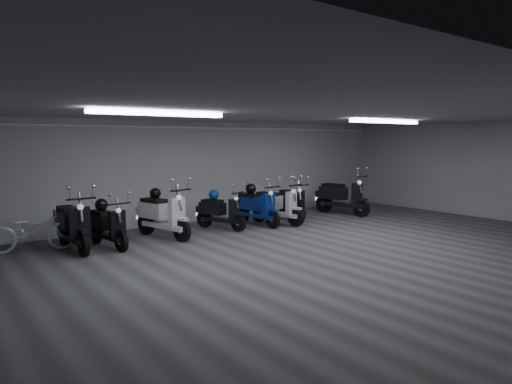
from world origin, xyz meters
TOP-DOWN VIEW (x-y plane):
  - floor at (0.00, 0.00)m, footprint 14.00×10.00m
  - ceiling at (0.00, 0.00)m, footprint 14.00×10.00m
  - back_wall at (0.00, 5.00)m, footprint 14.00×0.01m
  - right_wall at (7.00, 0.00)m, footprint 0.01×10.00m
  - fluor_strip_left at (-3.00, 1.00)m, footprint 2.40×0.18m
  - fluor_strip_right at (3.00, 1.00)m, footprint 2.40×0.18m
  - conduit at (0.00, 4.92)m, footprint 13.60×0.05m
  - scooter_0 at (-3.82, 3.53)m, footprint 0.71×1.94m
  - scooter_1 at (-3.16, 3.35)m, footprint 0.82×1.74m
  - scooter_2 at (-1.78, 3.54)m, footprint 1.10×2.06m
  - scooter_3 at (-0.14, 3.61)m, footprint 1.09×1.72m
  - scooter_4 at (0.94, 3.51)m, footprint 0.79×1.85m
  - scooter_6 at (1.48, 3.33)m, footprint 1.07×1.93m
  - scooter_7 at (2.39, 3.76)m, footprint 1.00×1.81m
  - scooter_8 at (4.08, 3.36)m, footprint 1.01×2.10m
  - bicycle at (-4.52, 3.93)m, footprint 1.80×0.97m
  - helmet_0 at (-1.85, 3.80)m, footprint 0.26×0.26m
  - helmet_1 at (-3.19, 3.58)m, footprint 0.27×0.27m
  - helmet_2 at (-0.23, 3.82)m, footprint 0.26×0.26m
  - helmet_3 at (0.91, 3.76)m, footprint 0.29×0.29m

SIDE VIEW (x-z plane):
  - floor at x=0.00m, z-range -0.01..0.00m
  - bicycle at x=-4.52m, z-range 0.00..1.10m
  - scooter_3 at x=-0.14m, z-range 0.00..1.21m
  - scooter_1 at x=-3.16m, z-range 0.00..1.24m
  - scooter_7 at x=2.39m, z-range 0.00..1.28m
  - scooter_4 at x=0.94m, z-range 0.00..1.34m
  - scooter_6 at x=1.48m, z-range 0.00..1.37m
  - scooter_0 at x=-3.82m, z-range 0.00..1.43m
  - scooter_2 at x=-1.78m, z-range 0.00..1.46m
  - scooter_8 at x=4.08m, z-range 0.00..1.50m
  - helmet_2 at x=-0.23m, z-range 0.75..1.01m
  - helmet_1 at x=-3.19m, z-range 0.77..1.04m
  - helmet_3 at x=0.91m, z-range 0.83..1.12m
  - helmet_0 at x=-1.85m, z-range 0.90..1.17m
  - back_wall at x=0.00m, z-range 0.00..2.80m
  - right_wall at x=7.00m, z-range 0.00..2.80m
  - conduit at x=0.00m, z-range 2.59..2.65m
  - fluor_strip_left at x=-3.00m, z-range 2.70..2.78m
  - fluor_strip_right at x=3.00m, z-range 2.70..2.78m
  - ceiling at x=0.00m, z-range 2.80..2.81m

